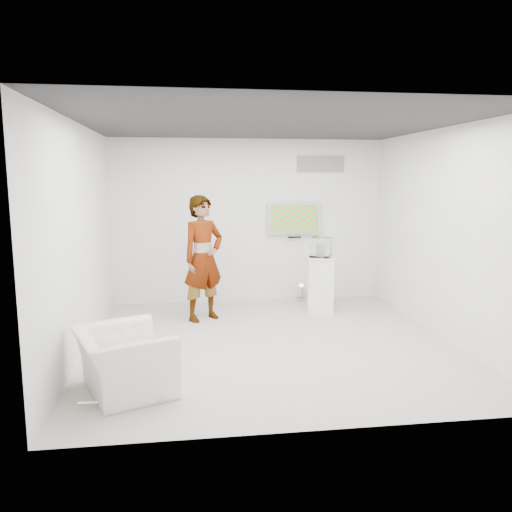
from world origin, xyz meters
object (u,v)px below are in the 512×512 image
Objects in this scene: armchair at (124,361)px; person at (203,258)px; floor_uplight at (301,293)px; tv at (294,218)px; pedestal at (320,284)px.

person is at bearing -41.25° from armchair.
person is 6.64× the size of floor_uplight.
armchair is 4.68m from floor_uplight.
tv reaches higher than armchair.
armchair is (-0.95, -2.71, -0.67)m from person.
armchair is at bearing -124.90° from tv.
floor_uplight is at bearing 99.72° from pedestal.
pedestal is (2.01, 0.21, -0.53)m from person.
tv is at bearing -0.16° from person.
armchair is (-2.68, -3.84, -1.21)m from tv.
pedestal is 3.15× the size of floor_uplight.
person is (-1.73, -1.13, -0.54)m from tv.
person reaches higher than armchair.
tv is 1.44m from pedestal.
floor_uplight is at bearing -37.39° from tv.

